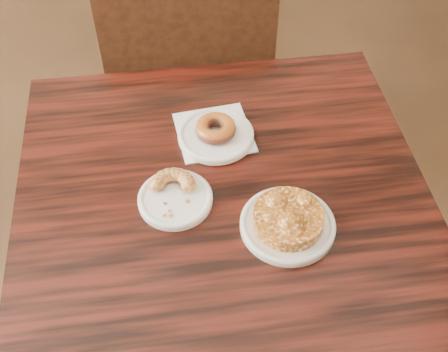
{
  "coord_description": "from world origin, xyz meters",
  "views": [
    {
      "loc": [
        0.3,
        -0.43,
        1.59
      ],
      "look_at": [
        0.29,
        0.26,
        0.8
      ],
      "focal_mm": 45.0,
      "sensor_mm": 36.0,
      "label": 1
    }
  ],
  "objects_px": {
    "cafe_table": "(224,290)",
    "chair_far": "(186,74)",
    "apple_fritter": "(289,216)",
    "glazed_donut": "(216,128)",
    "cruller_fragment": "(175,193)"
  },
  "relations": [
    {
      "from": "glazed_donut",
      "to": "apple_fritter",
      "type": "height_order",
      "value": "apple_fritter"
    },
    {
      "from": "cafe_table",
      "to": "chair_far",
      "type": "height_order",
      "value": "chair_far"
    },
    {
      "from": "apple_fritter",
      "to": "glazed_donut",
      "type": "bearing_deg",
      "value": 121.48
    },
    {
      "from": "cafe_table",
      "to": "chair_far",
      "type": "bearing_deg",
      "value": 91.57
    },
    {
      "from": "cafe_table",
      "to": "glazed_donut",
      "type": "height_order",
      "value": "glazed_donut"
    },
    {
      "from": "chair_far",
      "to": "apple_fritter",
      "type": "distance_m",
      "value": 0.92
    },
    {
      "from": "cafe_table",
      "to": "chair_far",
      "type": "relative_size",
      "value": 0.89
    },
    {
      "from": "apple_fritter",
      "to": "cruller_fragment",
      "type": "relative_size",
      "value": 1.71
    },
    {
      "from": "chair_far",
      "to": "cruller_fragment",
      "type": "relative_size",
      "value": 8.93
    },
    {
      "from": "cafe_table",
      "to": "cruller_fragment",
      "type": "height_order",
      "value": "cruller_fragment"
    },
    {
      "from": "glazed_donut",
      "to": "cruller_fragment",
      "type": "relative_size",
      "value": 0.83
    },
    {
      "from": "glazed_donut",
      "to": "cruller_fragment",
      "type": "xyz_separation_m",
      "value": [
        -0.07,
        -0.17,
        -0.01
      ]
    },
    {
      "from": "chair_far",
      "to": "apple_fritter",
      "type": "xyz_separation_m",
      "value": [
        0.26,
        -0.82,
        0.33
      ]
    },
    {
      "from": "chair_far",
      "to": "apple_fritter",
      "type": "height_order",
      "value": "chair_far"
    },
    {
      "from": "cruller_fragment",
      "to": "chair_far",
      "type": "bearing_deg",
      "value": 93.41
    }
  ]
}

